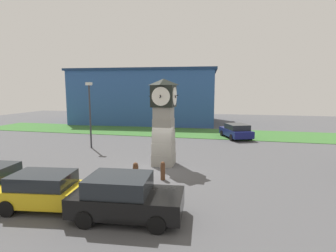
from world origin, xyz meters
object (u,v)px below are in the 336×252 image
object	(u,v)px
car_near_tower	(49,190)
car_far_lot	(236,131)
street_lamp_near_road	(90,110)
bollard_mid_row	(136,173)
bollard_far_row	(163,170)
clock_tower	(164,121)
car_by_building	(125,197)
bollard_near_tower	(112,181)

from	to	relation	value
car_near_tower	car_far_lot	xyz separation A→B (m)	(7.87, 17.80, 0.00)
car_far_lot	street_lamp_near_road	size ratio (longest dim) A/B	0.83
bollard_mid_row	car_near_tower	xyz separation A→B (m)	(-2.54, -3.35, 0.16)
bollard_far_row	car_far_lot	size ratio (longest dim) A/B	0.22
bollard_mid_row	street_lamp_near_road	bearing A→B (deg)	132.07
bollard_mid_row	street_lamp_near_road	distance (m)	10.17
bollard_mid_row	car_near_tower	distance (m)	4.20
bollard_mid_row	clock_tower	bearing A→B (deg)	82.17
clock_tower	bollard_far_row	bearing A→B (deg)	-77.07
car_by_building	street_lamp_near_road	xyz separation A→B (m)	(-7.42, 10.73, 2.37)
street_lamp_near_road	bollard_mid_row	bearing A→B (deg)	-47.93
bollard_near_tower	car_far_lot	bearing A→B (deg)	68.47
bollard_near_tower	car_near_tower	distance (m)	2.82
street_lamp_near_road	car_far_lot	bearing A→B (deg)	30.94
car_far_lot	car_near_tower	bearing A→B (deg)	-113.87
bollard_near_tower	car_by_building	distance (m)	2.84
bollard_mid_row	bollard_far_row	bearing A→B (deg)	41.15
bollard_mid_row	street_lamp_near_road	size ratio (longest dim) A/B	0.22
clock_tower	bollard_near_tower	size ratio (longest dim) A/B	5.26
car_by_building	street_lamp_near_road	size ratio (longest dim) A/B	0.79
clock_tower	bollard_far_row	distance (m)	3.73
bollard_near_tower	car_far_lot	size ratio (longest dim) A/B	0.23
bollard_near_tower	car_near_tower	xyz separation A→B (m)	(-1.73, -2.22, 0.22)
bollard_far_row	car_by_building	distance (m)	4.48
clock_tower	bollard_mid_row	bearing A→B (deg)	-97.83
bollard_mid_row	car_near_tower	size ratio (longest dim) A/B	0.26
bollard_mid_row	car_by_building	distance (m)	3.53
car_near_tower	car_far_lot	bearing A→B (deg)	66.13
bollard_near_tower	bollard_mid_row	xyz separation A→B (m)	(0.81, 1.12, 0.06)
clock_tower	car_by_building	distance (m)	7.55
clock_tower	bollard_far_row	world-z (taller)	clock_tower
clock_tower	street_lamp_near_road	xyz separation A→B (m)	(-7.12, 3.47, 0.32)
car_by_building	car_far_lot	world-z (taller)	car_by_building
clock_tower	car_near_tower	xyz separation A→B (m)	(-3.06, -7.18, -2.12)
bollard_far_row	car_far_lot	bearing A→B (deg)	72.76
car_near_tower	bollard_mid_row	bearing A→B (deg)	52.85
clock_tower	bollard_mid_row	world-z (taller)	clock_tower
car_near_tower	car_by_building	world-z (taller)	car_by_building
car_by_building	bollard_far_row	bearing A→B (deg)	85.58
car_by_building	street_lamp_near_road	distance (m)	13.26
bollard_near_tower	car_by_building	world-z (taller)	car_by_building
clock_tower	street_lamp_near_road	world-z (taller)	clock_tower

